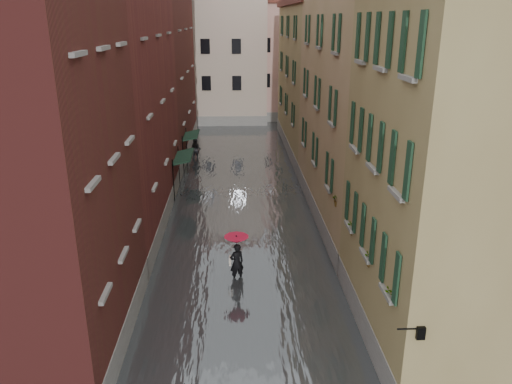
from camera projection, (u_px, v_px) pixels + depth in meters
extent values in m
plane|color=#605F62|center=(245.00, 309.00, 19.18)|extent=(120.00, 120.00, 0.00)
cube|color=#51565A|center=(240.00, 194.00, 31.41)|extent=(10.00, 60.00, 0.20)
cube|color=maroon|center=(11.00, 162.00, 14.86)|extent=(6.00, 8.00, 13.00)
cube|color=maroon|center=(102.00, 108.00, 25.32)|extent=(6.00, 14.00, 12.50)
cube|color=maroon|center=(148.00, 66.00, 39.22)|extent=(6.00, 16.00, 14.00)
cube|color=olive|center=(467.00, 180.00, 15.69)|extent=(6.00, 8.00, 11.50)
cube|color=tan|center=(375.00, 101.00, 25.82)|extent=(6.00, 14.00, 13.00)
cube|color=olive|center=(324.00, 81.00, 40.22)|extent=(6.00, 16.00, 11.50)
cube|color=#BBAD94|center=(208.00, 59.00, 52.75)|extent=(12.00, 9.00, 13.00)
cube|color=#D39E94|center=(290.00, 62.00, 55.18)|extent=(10.00, 9.00, 12.00)
cube|color=black|center=(184.00, 156.00, 30.59)|extent=(1.09, 3.18, 0.31)
cylinder|color=black|center=(174.00, 182.00, 29.45)|extent=(0.06, 0.06, 2.80)
cylinder|color=black|center=(179.00, 167.00, 32.45)|extent=(0.06, 0.06, 2.80)
cube|color=black|center=(191.00, 135.00, 36.12)|extent=(1.09, 2.84, 0.31)
cylinder|color=black|center=(183.00, 156.00, 35.14)|extent=(0.06, 0.06, 2.80)
cylinder|color=black|center=(187.00, 146.00, 37.82)|extent=(0.06, 0.06, 2.80)
cylinder|color=black|center=(409.00, 329.00, 12.67)|extent=(0.60, 0.05, 0.05)
cube|color=black|center=(420.00, 332.00, 12.72)|extent=(0.22, 0.22, 0.35)
cube|color=beige|center=(420.00, 332.00, 12.72)|extent=(0.14, 0.14, 0.24)
cube|color=brown|center=(394.00, 296.00, 14.05)|extent=(0.22, 0.85, 0.18)
imported|color=#265926|center=(395.00, 283.00, 13.91)|extent=(0.59, 0.51, 0.66)
cube|color=brown|center=(373.00, 260.00, 16.19)|extent=(0.22, 0.85, 0.18)
imported|color=#265926|center=(374.00, 248.00, 16.05)|extent=(0.59, 0.51, 0.66)
cube|color=brown|center=(355.00, 229.00, 18.58)|extent=(0.22, 0.85, 0.18)
imported|color=#265926|center=(355.00, 218.00, 18.45)|extent=(0.59, 0.51, 0.66)
cube|color=brown|center=(339.00, 201.00, 21.36)|extent=(0.22, 0.85, 0.18)
imported|color=#265926|center=(339.00, 192.00, 21.22)|extent=(0.59, 0.51, 0.66)
imported|color=black|center=(237.00, 263.00, 20.93)|extent=(0.74, 0.62, 1.72)
cube|color=beige|center=(230.00, 260.00, 20.94)|extent=(0.08, 0.30, 0.38)
cylinder|color=black|center=(237.00, 252.00, 20.77)|extent=(0.02, 0.02, 1.00)
cone|color=red|center=(236.00, 240.00, 20.58)|extent=(1.04, 1.04, 0.28)
imported|color=black|center=(196.00, 150.00, 38.89)|extent=(0.93, 0.77, 1.72)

